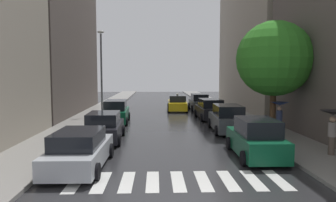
# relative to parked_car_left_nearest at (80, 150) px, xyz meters

# --- Properties ---
(ground_plane) EXTENTS (28.00, 72.00, 0.04)m
(ground_plane) POSITION_rel_parked_car_left_nearest_xyz_m (3.85, 19.45, -0.76)
(ground_plane) COLOR #29292B
(sidewalk_left) EXTENTS (3.00, 72.00, 0.15)m
(sidewalk_left) POSITION_rel_parked_car_left_nearest_xyz_m (-2.65, 19.45, -0.66)
(sidewalk_left) COLOR gray
(sidewalk_left) RESTS_ON ground
(sidewalk_right) EXTENTS (3.00, 72.00, 0.15)m
(sidewalk_right) POSITION_rel_parked_car_left_nearest_xyz_m (10.35, 19.45, -0.66)
(sidewalk_right) COLOR gray
(sidewalk_right) RESTS_ON ground
(crosswalk_stripes) EXTENTS (7.65, 2.20, 0.01)m
(crosswalk_stripes) POSITION_rel_parked_car_left_nearest_xyz_m (3.85, -1.70, -0.73)
(crosswalk_stripes) COLOR silver
(crosswalk_stripes) RESTS_ON ground
(building_right_mid) EXTENTS (6.00, 18.32, 23.22)m
(building_right_mid) POSITION_rel_parked_car_left_nearest_xyz_m (14.85, 21.47, 10.87)
(building_right_mid) COLOR #9E9384
(building_right_mid) RESTS_ON ground
(parked_car_left_nearest) EXTENTS (2.21, 4.77, 1.56)m
(parked_car_left_nearest) POSITION_rel_parked_car_left_nearest_xyz_m (0.00, 0.00, 0.00)
(parked_car_left_nearest) COLOR #B2B7BF
(parked_car_left_nearest) RESTS_ON ground
(parked_car_left_second) EXTENTS (2.18, 4.41, 1.64)m
(parked_car_left_second) POSITION_rel_parked_car_left_nearest_xyz_m (0.12, 5.23, 0.03)
(parked_car_left_second) COLOR black
(parked_car_left_second) RESTS_ON ground
(parked_car_left_third) EXTENTS (2.10, 4.59, 1.79)m
(parked_car_left_third) POSITION_rel_parked_car_left_nearest_xyz_m (-0.04, 11.83, 0.09)
(parked_car_left_third) COLOR #0C4C2D
(parked_car_left_third) RESTS_ON ground
(parked_car_right_nearest) EXTENTS (2.07, 4.32, 1.80)m
(parked_car_right_nearest) POSITION_rel_parked_car_left_nearest_xyz_m (7.62, 1.39, 0.09)
(parked_car_right_nearest) COLOR #0C4C2D
(parked_car_right_nearest) RESTS_ON ground
(parked_car_right_second) EXTENTS (2.22, 4.75, 1.78)m
(parked_car_right_second) POSITION_rel_parked_car_left_nearest_xyz_m (7.81, 7.91, 0.09)
(parked_car_right_second) COLOR #474C51
(parked_car_right_second) RESTS_ON ground
(parked_car_right_third) EXTENTS (2.24, 4.71, 1.72)m
(parked_car_right_third) POSITION_rel_parked_car_left_nearest_xyz_m (7.66, 13.74, 0.06)
(parked_car_right_third) COLOR black
(parked_car_right_third) RESTS_ON ground
(parked_car_right_fourth) EXTENTS (1.99, 4.59, 1.73)m
(parked_car_right_fourth) POSITION_rel_parked_car_left_nearest_xyz_m (7.67, 20.53, 0.07)
(parked_car_right_fourth) COLOR #474C51
(parked_car_right_fourth) RESTS_ON ground
(taxi_midroad) EXTENTS (2.21, 4.76, 1.81)m
(taxi_midroad) POSITION_rel_parked_car_left_nearest_xyz_m (5.31, 19.90, 0.03)
(taxi_midroad) COLOR yellow
(taxi_midroad) RESTS_ON ground
(pedestrian_foreground) EXTENTS (1.07, 1.07, 1.97)m
(pedestrian_foreground) POSITION_rel_parked_car_left_nearest_xyz_m (10.49, 5.91, 0.88)
(pedestrian_foreground) COLOR #38513D
(pedestrian_foreground) RESTS_ON sidewalk_right
(pedestrian_by_kerb) EXTENTS (1.06, 1.06, 2.02)m
(pedestrian_by_kerb) POSITION_rel_parked_car_left_nearest_xyz_m (10.99, 1.11, 0.91)
(pedestrian_by_kerb) COLOR brown
(pedestrian_by_kerb) RESTS_ON sidewalk_right
(street_tree_right) EXTENTS (4.54, 4.54, 6.85)m
(street_tree_right) POSITION_rel_parked_car_left_nearest_xyz_m (10.22, 6.29, 3.98)
(street_tree_right) COLOR #513823
(street_tree_right) RESTS_ON sidewalk_right
(lamp_post_left) EXTENTS (0.60, 0.28, 7.43)m
(lamp_post_left) POSITION_rel_parked_car_left_nearest_xyz_m (-1.70, 15.31, 3.66)
(lamp_post_left) COLOR #595B60
(lamp_post_left) RESTS_ON sidewalk_left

